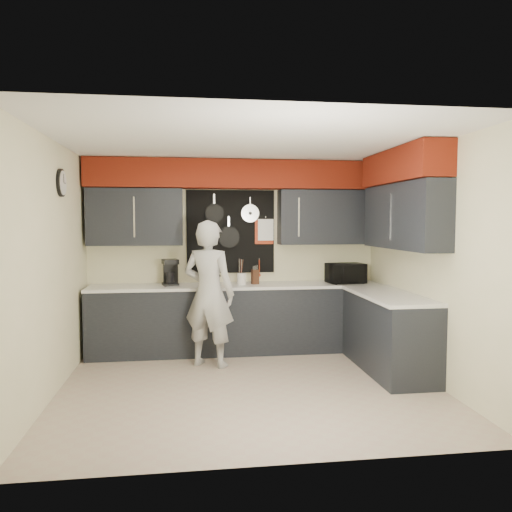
{
  "coord_description": "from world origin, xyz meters",
  "views": [
    {
      "loc": [
        -0.64,
        -5.2,
        1.77
      ],
      "look_at": [
        0.14,
        0.5,
        1.37
      ],
      "focal_mm": 35.0,
      "sensor_mm": 36.0,
      "label": 1
    }
  ],
  "objects": [
    {
      "name": "left_wall_assembly",
      "position": [
        -1.99,
        0.02,
        1.33
      ],
      "size": [
        0.05,
        3.5,
        2.6
      ],
      "color": "#F0E7BA",
      "rests_on": "ground"
    },
    {
      "name": "coffee_maker",
      "position": [
        -0.88,
        1.48,
        1.1
      ],
      "size": [
        0.24,
        0.27,
        0.35
      ],
      "rotation": [
        0.0,
        0.0,
        0.23
      ],
      "color": "black",
      "rests_on": "base_cabinets"
    },
    {
      "name": "knife_block",
      "position": [
        0.26,
        1.45,
        1.02
      ],
      "size": [
        0.1,
        0.1,
        0.2
      ],
      "primitive_type": "cube",
      "rotation": [
        0.0,
        0.0,
        0.19
      ],
      "color": "#351611",
      "rests_on": "base_cabinets"
    },
    {
      "name": "utensil_crock",
      "position": [
        0.07,
        1.42,
        1.0
      ],
      "size": [
        0.12,
        0.12,
        0.16
      ],
      "primitive_type": "cylinder",
      "color": "white",
      "rests_on": "base_cabinets"
    },
    {
      "name": "base_cabinets",
      "position": [
        0.49,
        1.13,
        0.46
      ],
      "size": [
        3.95,
        2.2,
        0.92
      ],
      "color": "black",
      "rests_on": "ground"
    },
    {
      "name": "back_wall_assembly",
      "position": [
        0.01,
        1.6,
        2.01
      ],
      "size": [
        4.0,
        0.36,
        2.6
      ],
      "color": "#F0E7BA",
      "rests_on": "ground"
    },
    {
      "name": "right_wall_assembly",
      "position": [
        1.85,
        0.26,
        1.94
      ],
      "size": [
        0.36,
        3.5,
        2.6
      ],
      "color": "#F0E7BA",
      "rests_on": "ground"
    },
    {
      "name": "microwave",
      "position": [
        1.5,
        1.38,
        1.06
      ],
      "size": [
        0.53,
        0.39,
        0.27
      ],
      "primitive_type": "imported",
      "rotation": [
        0.0,
        0.0,
        0.13
      ],
      "color": "black",
      "rests_on": "base_cabinets"
    },
    {
      "name": "person",
      "position": [
        -0.4,
        0.83,
        0.89
      ],
      "size": [
        0.77,
        0.68,
        1.78
      ],
      "primitive_type": "imported",
      "rotation": [
        0.0,
        0.0,
        2.67
      ],
      "color": "#B1B0AE",
      "rests_on": "ground"
    },
    {
      "name": "ground",
      "position": [
        0.0,
        0.0,
        0.0
      ],
      "size": [
        4.0,
        4.0,
        0.0
      ],
      "primitive_type": "plane",
      "color": "#B4A28C",
      "rests_on": "ground"
    }
  ]
}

